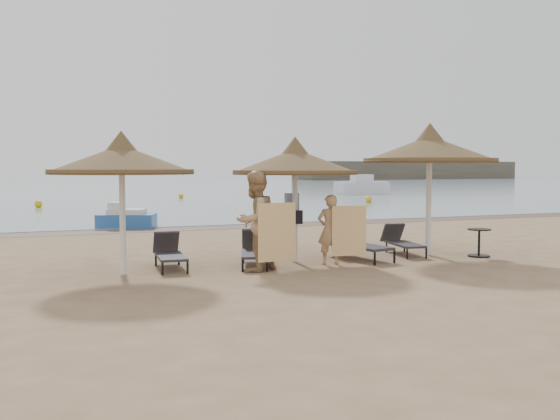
% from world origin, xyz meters
% --- Properties ---
extents(ground, '(160.00, 160.00, 0.00)m').
position_xyz_m(ground, '(0.00, 0.00, 0.00)').
color(ground, '#987959').
rests_on(ground, ground).
extents(sea, '(200.00, 140.00, 0.03)m').
position_xyz_m(sea, '(0.00, 80.00, 0.01)').
color(sea, gray).
rests_on(sea, ground).
extents(wet_sand_strip, '(200.00, 1.60, 0.01)m').
position_xyz_m(wet_sand_strip, '(0.00, 9.40, 0.00)').
color(wet_sand_strip, brown).
rests_on(wet_sand_strip, ground).
extents(palapa_left, '(2.89, 2.89, 2.86)m').
position_xyz_m(palapa_left, '(-3.82, 0.79, 2.28)').
color(palapa_left, white).
rests_on(palapa_left, ground).
extents(palapa_center, '(2.85, 2.85, 2.83)m').
position_xyz_m(palapa_center, '(0.00, 1.01, 2.25)').
color(palapa_center, white).
rests_on(palapa_center, ground).
extents(palapa_right, '(3.23, 3.23, 3.21)m').
position_xyz_m(palapa_right, '(3.45, 0.82, 2.55)').
color(palapa_right, white).
rests_on(palapa_right, ground).
extents(lounger_far_left, '(0.68, 1.69, 0.74)m').
position_xyz_m(lounger_far_left, '(-2.79, 1.28, 0.33)').
color(lounger_far_left, black).
rests_on(lounger_far_left, ground).
extents(lounger_near_left, '(1.07, 1.77, 0.75)m').
position_xyz_m(lounger_near_left, '(-0.98, 0.96, 0.34)').
color(lounger_near_left, black).
rests_on(lounger_near_left, ground).
extents(lounger_near_right, '(0.98, 2.00, 0.86)m').
position_xyz_m(lounger_near_right, '(1.53, 0.99, 0.39)').
color(lounger_near_right, black).
rests_on(lounger_near_right, ground).
extents(lounger_far_right, '(0.77, 1.67, 0.72)m').
position_xyz_m(lounger_far_right, '(2.96, 1.24, 0.32)').
color(lounger_far_right, black).
rests_on(lounger_far_right, ground).
extents(side_table, '(0.55, 0.55, 0.67)m').
position_xyz_m(side_table, '(4.43, 0.15, 0.31)').
color(side_table, black).
rests_on(side_table, ground).
extents(person_left, '(1.31, 1.18, 2.40)m').
position_xyz_m(person_left, '(-1.23, 0.23, 1.20)').
color(person_left, tan).
rests_on(person_left, ground).
extents(person_right, '(0.88, 0.63, 1.79)m').
position_xyz_m(person_right, '(0.57, 0.40, 0.90)').
color(person_right, tan).
rests_on(person_right, ground).
extents(towel_left, '(0.85, 0.09, 1.19)m').
position_xyz_m(towel_left, '(-0.88, -0.12, 0.82)').
color(towel_left, orange).
rests_on(towel_left, ground).
extents(towel_right, '(0.78, 0.15, 1.10)m').
position_xyz_m(towel_right, '(0.92, 0.15, 0.76)').
color(towel_right, orange).
rests_on(towel_right, ground).
extents(bag_patterned, '(0.33, 0.12, 0.41)m').
position_xyz_m(bag_patterned, '(0.00, 1.19, 1.35)').
color(bag_patterned, silver).
rests_on(bag_patterned, ground).
extents(bag_dark, '(0.22, 0.08, 0.30)m').
position_xyz_m(bag_dark, '(0.00, 0.85, 1.03)').
color(bag_dark, black).
rests_on(bag_dark, ground).
extents(pedal_boat, '(2.23, 1.76, 0.91)m').
position_xyz_m(pedal_boat, '(-2.40, 10.51, 0.34)').
color(pedal_boat, '#2557A3').
rests_on(pedal_boat, ground).
extents(buoy_left, '(0.40, 0.40, 0.40)m').
position_xyz_m(buoy_left, '(-5.14, 22.97, 0.20)').
color(buoy_left, gold).
rests_on(buoy_left, ground).
extents(buoy_mid, '(0.34, 0.34, 0.34)m').
position_xyz_m(buoy_mid, '(3.92, 29.66, 0.17)').
color(buoy_mid, gold).
rests_on(buoy_mid, ground).
extents(buoy_right, '(0.41, 0.41, 0.41)m').
position_xyz_m(buoy_right, '(13.08, 20.43, 0.20)').
color(buoy_right, gold).
rests_on(buoy_right, ground).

